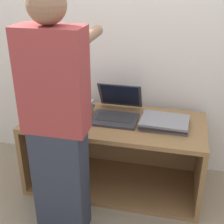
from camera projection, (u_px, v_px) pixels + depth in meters
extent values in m
plane|color=gray|center=(106.00, 208.00, 2.48)|extent=(12.00, 12.00, 0.00)
cube|color=silver|center=(126.00, 37.00, 2.62)|extent=(8.00, 0.05, 2.40)
cube|color=olive|center=(115.00, 122.00, 2.50)|extent=(1.43, 0.64, 0.04)
cube|color=olive|center=(114.00, 181.00, 2.75)|extent=(1.43, 0.64, 0.04)
cube|color=olive|center=(38.00, 144.00, 2.77)|extent=(0.04, 0.64, 0.55)
cube|color=olive|center=(200.00, 164.00, 2.48)|extent=(0.04, 0.64, 0.55)
cube|color=olive|center=(122.00, 136.00, 2.89)|extent=(1.36, 0.04, 0.55)
cube|color=#333338|center=(115.00, 119.00, 2.49)|extent=(0.36, 0.27, 0.02)
cube|color=#28282B|center=(115.00, 118.00, 2.49)|extent=(0.30, 0.15, 0.00)
cube|color=#333338|center=(120.00, 95.00, 2.61)|extent=(0.36, 0.14, 0.24)
cube|color=black|center=(120.00, 95.00, 2.61)|extent=(0.32, 0.12, 0.21)
cube|color=#B7B7BC|center=(68.00, 114.00, 2.57)|extent=(0.37, 0.28, 0.02)
cube|color=#B7B7BC|center=(68.00, 112.00, 2.56)|extent=(0.37, 0.29, 0.02)
cube|color=slate|center=(68.00, 111.00, 2.55)|extent=(0.36, 0.27, 0.02)
cube|color=slate|center=(69.00, 109.00, 2.54)|extent=(0.37, 0.29, 0.02)
cube|color=gray|center=(67.00, 107.00, 2.53)|extent=(0.37, 0.28, 0.02)
cube|color=#B7B7BC|center=(68.00, 104.00, 2.53)|extent=(0.37, 0.28, 0.02)
cube|color=slate|center=(165.00, 124.00, 2.41)|extent=(0.37, 0.28, 0.02)
cube|color=#232326|center=(164.00, 123.00, 2.40)|extent=(0.36, 0.27, 0.02)
cube|color=gray|center=(165.00, 120.00, 2.39)|extent=(0.38, 0.29, 0.02)
cube|color=#2D3342|center=(62.00, 181.00, 2.14)|extent=(0.34, 0.20, 0.81)
cube|color=#993838|center=(53.00, 81.00, 1.83)|extent=(0.40, 0.20, 0.64)
sphere|color=#8C664C|center=(46.00, 4.00, 1.64)|extent=(0.22, 0.22, 0.22)
cylinder|color=#8C664C|center=(43.00, 33.00, 1.99)|extent=(0.07, 0.32, 0.07)
cylinder|color=#8C664C|center=(91.00, 35.00, 1.92)|extent=(0.07, 0.32, 0.07)
cube|color=red|center=(65.00, 106.00, 2.46)|extent=(0.06, 0.02, 0.01)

